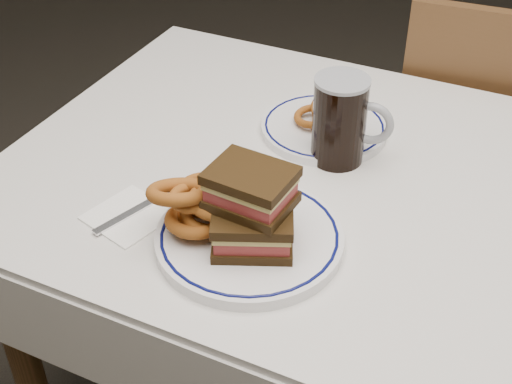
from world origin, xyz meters
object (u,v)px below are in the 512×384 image
at_px(beer_mug, 341,120).
at_px(far_plate, 324,128).
at_px(chair_far, 485,154).
at_px(reuben_sandwich, 252,209).
at_px(main_plate, 249,238).

bearing_deg(beer_mug, far_plate, 127.54).
bearing_deg(far_plate, chair_far, 60.25).
height_order(reuben_sandwich, beer_mug, beer_mug).
distance_m(reuben_sandwich, far_plate, 0.37).
height_order(main_plate, far_plate, main_plate).
relative_size(main_plate, beer_mug, 1.81).
relative_size(chair_far, beer_mug, 5.63).
distance_m(chair_far, reuben_sandwich, 0.93).
bearing_deg(reuben_sandwich, beer_mug, 83.51).
bearing_deg(main_plate, beer_mug, 81.17).
xyz_separation_m(chair_far, main_plate, (-0.25, -0.82, 0.27)).
xyz_separation_m(main_plate, far_plate, (-0.01, 0.35, -0.00)).
bearing_deg(main_plate, reuben_sandwich, -50.64).
bearing_deg(reuben_sandwich, chair_far, 73.77).
relative_size(reuben_sandwich, far_plate, 0.62).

